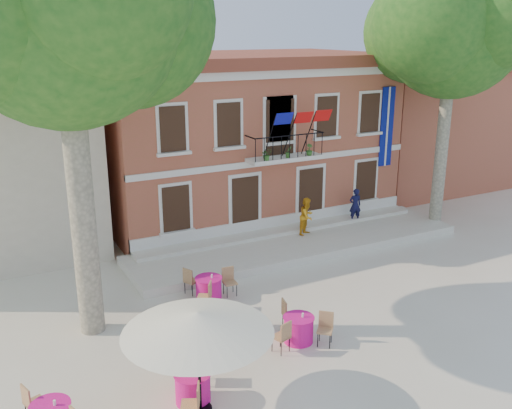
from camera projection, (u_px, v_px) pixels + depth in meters
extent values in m
plane|color=beige|center=(316.00, 301.00, 18.74)|extent=(90.00, 90.00, 0.00)
cube|color=#AC523E|center=(237.00, 140.00, 27.07)|extent=(13.00, 8.00, 7.00)
cube|color=brown|center=(236.00, 59.00, 25.96)|extent=(13.50, 8.50, 0.50)
cube|color=silver|center=(279.00, 74.00, 22.74)|extent=(13.30, 0.35, 0.35)
cube|color=silver|center=(284.00, 158.00, 23.30)|extent=(3.20, 0.90, 0.15)
cube|color=black|center=(290.00, 136.00, 22.67)|extent=(3.20, 0.04, 0.04)
cube|color=navy|center=(387.00, 127.00, 25.88)|extent=(0.70, 0.05, 3.60)
cube|color=#0D1296|center=(275.00, 119.00, 21.75)|extent=(0.76, 0.27, 0.47)
cube|color=red|center=(295.00, 118.00, 22.15)|extent=(0.76, 0.29, 0.47)
cube|color=red|center=(314.00, 116.00, 22.55)|extent=(0.76, 0.27, 0.47)
imported|color=#26591E|center=(267.00, 154.00, 22.51)|extent=(0.43, 0.37, 0.48)
imported|color=#26591E|center=(288.00, 152.00, 22.95)|extent=(0.26, 0.21, 0.48)
imported|color=#26591E|center=(309.00, 150.00, 23.40)|extent=(0.27, 0.27, 0.48)
cube|color=#AC523E|center=(414.00, 128.00, 33.38)|extent=(9.00, 9.00, 6.00)
cube|color=brown|center=(419.00, 72.00, 32.44)|extent=(9.40, 9.40, 0.40)
cube|color=silver|center=(297.00, 244.00, 23.31)|extent=(14.00, 3.40, 0.30)
cylinder|color=#A59E84|center=(82.00, 205.00, 15.79)|extent=(0.71, 0.71, 7.76)
sphere|color=#1B4F18|center=(63.00, 7.00, 14.26)|extent=(6.21, 6.21, 6.21)
cylinder|color=#A59E84|center=(442.00, 145.00, 24.92)|extent=(0.54, 0.54, 7.38)
sphere|color=#1B4F18|center=(454.00, 27.00, 23.46)|extent=(5.91, 5.91, 5.91)
cylinder|color=black|center=(201.00, 409.00, 13.33)|extent=(0.54, 0.54, 0.08)
cylinder|color=black|center=(199.00, 368.00, 13.01)|extent=(0.07, 0.07, 2.26)
cone|color=silver|center=(198.00, 322.00, 12.67)|extent=(3.44, 3.44, 0.50)
imported|color=#101136|center=(355.00, 205.00, 25.32)|extent=(0.63, 0.49, 1.52)
imported|color=orange|center=(307.00, 216.00, 23.74)|extent=(0.96, 0.89, 1.58)
cylinder|color=#E6159C|center=(193.00, 388.00, 13.57)|extent=(0.84, 0.84, 0.75)
cylinder|color=#E6159C|center=(192.00, 374.00, 13.45)|extent=(0.90, 0.90, 0.02)
cube|color=tan|center=(195.00, 366.00, 14.25)|extent=(0.56, 0.56, 0.95)
cube|color=tan|center=(190.00, 404.00, 12.82)|extent=(0.56, 0.56, 0.95)
cylinder|color=#E6159C|center=(299.00, 329.00, 16.20)|extent=(0.84, 0.84, 0.75)
cylinder|color=#E6159C|center=(299.00, 317.00, 16.09)|extent=(0.90, 0.90, 0.02)
cube|color=tan|center=(281.00, 336.00, 15.66)|extent=(0.53, 0.53, 0.95)
cube|color=tan|center=(325.00, 330.00, 15.99)|extent=(0.59, 0.59, 0.95)
cube|color=tan|center=(290.00, 314.00, 16.86)|extent=(0.50, 0.50, 0.95)
cylinder|color=#E6159C|center=(50.00, 405.00, 12.32)|extent=(0.90, 0.90, 0.02)
cube|color=tan|center=(35.00, 402.00, 12.90)|extent=(0.53, 0.53, 0.95)
cylinder|color=#E6159C|center=(209.00, 289.00, 18.75)|extent=(0.84, 0.84, 0.75)
cylinder|color=#E6159C|center=(208.00, 278.00, 18.63)|extent=(0.90, 0.90, 0.02)
cube|color=tan|center=(192.00, 280.00, 19.14)|extent=(0.56, 0.56, 0.95)
cube|color=tan|center=(204.00, 296.00, 18.00)|extent=(0.58, 0.58, 0.95)
cube|color=tan|center=(230.00, 282.00, 19.00)|extent=(0.45, 0.45, 0.95)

